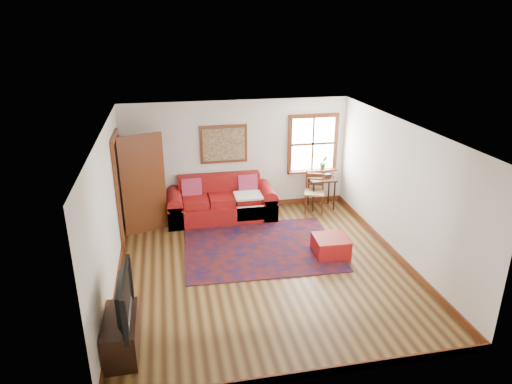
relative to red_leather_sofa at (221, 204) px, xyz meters
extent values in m
plane|color=#3A240F|center=(0.44, -2.30, -0.30)|extent=(5.50, 5.50, 0.00)
cube|color=silver|center=(0.44, 0.45, 0.95)|extent=(5.00, 0.04, 2.50)
cube|color=silver|center=(0.44, -5.05, 0.95)|extent=(5.00, 0.04, 2.50)
cube|color=silver|center=(-2.06, -2.30, 0.95)|extent=(0.04, 5.50, 2.50)
cube|color=silver|center=(2.94, -2.30, 0.95)|extent=(0.04, 5.50, 2.50)
cube|color=white|center=(0.44, -2.30, 2.20)|extent=(5.00, 5.50, 0.04)
cube|color=#5F2B14|center=(0.44, 0.44, -0.24)|extent=(5.00, 0.03, 0.12)
cube|color=#5F2B14|center=(-2.05, -2.30, -0.24)|extent=(0.03, 5.50, 0.12)
cube|color=#5F2B14|center=(2.92, -2.30, -0.24)|extent=(0.03, 5.50, 0.12)
cube|color=white|center=(2.19, 0.44, 1.15)|extent=(1.00, 0.02, 1.20)
cube|color=#5F2B14|center=(2.19, 0.42, 1.79)|extent=(1.18, 0.06, 0.09)
cube|color=#5F2B14|center=(2.19, 0.42, 0.50)|extent=(1.18, 0.06, 0.09)
cube|color=#5F2B14|center=(1.64, 0.42, 1.15)|extent=(0.09, 0.06, 1.20)
cube|color=#5F2B14|center=(2.73, 0.42, 1.15)|extent=(0.09, 0.06, 1.20)
cube|color=#5F2B14|center=(2.19, 0.42, 1.15)|extent=(1.00, 0.04, 0.05)
cube|color=#5F2B14|center=(2.19, 0.35, 0.53)|extent=(1.15, 0.20, 0.04)
imported|color=#215E21|center=(2.44, 0.33, 0.71)|extent=(0.18, 0.15, 0.33)
cube|color=black|center=(-2.05, -0.70, 0.72)|extent=(0.02, 0.90, 2.05)
cube|color=#5F2B14|center=(-2.02, -1.19, 0.72)|extent=(0.06, 0.09, 2.05)
cube|color=#5F2B14|center=(-2.02, -0.20, 0.72)|extent=(0.06, 0.09, 2.05)
cube|color=#5F2B14|center=(-2.02, -0.70, 1.79)|extent=(0.06, 1.08, 0.09)
cube|color=#5F2B14|center=(-1.60, -0.40, 0.72)|extent=(0.86, 0.35, 2.05)
cube|color=silver|center=(-1.60, -0.40, 0.82)|extent=(0.56, 0.22, 1.33)
cube|color=#5F2B14|center=(0.14, 0.43, 1.25)|extent=(1.05, 0.04, 0.85)
cube|color=tan|center=(0.14, 0.40, 1.25)|extent=(0.92, 0.03, 0.72)
cube|color=#51130B|center=(0.55, -1.59, -0.29)|extent=(2.97, 2.42, 0.02)
cube|color=maroon|center=(0.00, -0.06, -0.10)|extent=(2.33, 0.96, 0.41)
cube|color=maroon|center=(0.00, 0.29, 0.36)|extent=(1.81, 0.26, 0.51)
cube|color=maroon|center=(-1.01, -0.06, -0.05)|extent=(0.32, 0.96, 0.51)
cube|color=maroon|center=(1.00, -0.06, -0.05)|extent=(0.32, 0.96, 0.51)
cube|color=red|center=(-0.62, 0.12, 0.39)|extent=(0.43, 0.21, 0.44)
cube|color=red|center=(0.61, 0.12, 0.39)|extent=(0.43, 0.21, 0.44)
cube|color=silver|center=(0.56, -0.24, 0.26)|extent=(0.59, 0.53, 0.04)
cube|color=maroon|center=(1.77, -2.10, -0.13)|extent=(0.64, 0.64, 0.35)
cube|color=black|center=(2.33, 0.09, 0.40)|extent=(0.60, 0.45, 0.04)
cylinder|color=black|center=(2.08, -0.10, 0.04)|extent=(0.04, 0.04, 0.68)
cylinder|color=black|center=(2.58, -0.10, 0.04)|extent=(0.04, 0.04, 0.68)
cylinder|color=black|center=(2.08, 0.27, 0.04)|extent=(0.04, 0.04, 0.68)
cylinder|color=black|center=(2.58, 0.27, 0.04)|extent=(0.04, 0.04, 0.68)
cube|color=tan|center=(2.10, -0.11, 0.16)|extent=(0.55, 0.53, 0.04)
cylinder|color=#5F2B14|center=(1.86, -0.22, -0.08)|extent=(0.04, 0.04, 0.45)
cylinder|color=#5F2B14|center=(2.22, -0.34, -0.08)|extent=(0.04, 0.04, 0.45)
cylinder|color=#5F2B14|center=(1.98, 0.12, 0.16)|extent=(0.04, 0.04, 0.93)
cylinder|color=#5F2B14|center=(2.33, 0.00, 0.16)|extent=(0.04, 0.04, 0.93)
cube|color=#5F2B14|center=(2.15, 0.06, 0.42)|extent=(0.36, 0.15, 0.28)
cube|color=black|center=(-1.84, -4.07, -0.05)|extent=(0.42, 0.93, 0.51)
imported|color=black|center=(-1.82, -4.11, 0.53)|extent=(0.15, 1.11, 0.64)
cylinder|color=silver|center=(-1.79, -3.66, 0.30)|extent=(0.12, 0.12, 0.18)
cylinder|color=#FFA53F|center=(-1.79, -3.66, 0.27)|extent=(0.07, 0.07, 0.12)
camera|label=1|loc=(-1.07, -9.23, 3.83)|focal=32.00mm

